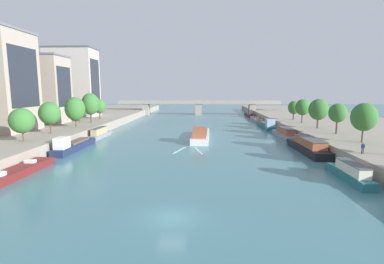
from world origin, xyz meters
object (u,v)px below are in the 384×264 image
at_px(tree_left_far, 100,106).
at_px(tree_right_past_mid, 303,107).
at_px(tree_left_distant, 22,121).
at_px(tree_right_midway, 294,108).
at_px(moored_boat_right_upstream, 308,146).
at_px(moored_boat_right_midway, 285,133).
at_px(bridge_far, 199,106).
at_px(moored_boat_left_far, 19,171).
at_px(tree_right_by_lamp, 338,113).
at_px(barge_midriver, 201,135).
at_px(moored_boat_left_lone, 73,145).
at_px(moored_boat_right_downstream, 267,125).
at_px(tree_right_nearest, 318,110).
at_px(tree_left_nearest, 75,109).
at_px(person_on_quay, 363,147).
at_px(tree_right_distant, 364,117).
at_px(tree_left_end_of_row, 90,104).
at_px(moored_boat_right_end, 249,114).
at_px(moored_boat_right_near, 257,119).
at_px(moored_boat_right_far, 350,173).

distance_m(tree_left_far, tree_right_past_mid, 59.29).
distance_m(tree_left_distant, tree_right_past_mid, 66.06).
bearing_deg(tree_right_midway, moored_boat_right_upstream, -102.48).
xyz_separation_m(moored_boat_right_midway, bridge_far, (-22.08, 59.29, 3.19)).
bearing_deg(moored_boat_left_far, tree_right_by_lamp, 24.36).
bearing_deg(barge_midriver, moored_boat_left_far, -129.50).
xyz_separation_m(moored_boat_right_midway, tree_left_distant, (-50.99, -20.53, 4.98)).
relative_size(moored_boat_left_lone, moored_boat_right_downstream, 0.91).
bearing_deg(tree_right_nearest, barge_midriver, -173.49).
height_order(tree_left_distant, tree_left_nearest, tree_left_nearest).
distance_m(tree_left_far, person_on_quay, 71.41).
distance_m(barge_midriver, moored_boat_right_upstream, 23.72).
relative_size(tree_right_distant, tree_right_past_mid, 1.06).
relative_size(moored_boat_left_far, tree_left_distant, 2.30).
height_order(tree_right_by_lamp, tree_right_midway, tree_right_by_lamp).
relative_size(barge_midriver, tree_left_distant, 3.17).
bearing_deg(tree_left_nearest, tree_right_past_mid, 11.52).
distance_m(tree_left_nearest, tree_left_end_of_row, 10.57).
height_order(moored_boat_right_end, tree_right_nearest, tree_right_nearest).
height_order(moored_boat_left_lone, bridge_far, bridge_far).
relative_size(moored_boat_left_lone, person_on_quay, 9.12).
bearing_deg(moored_boat_left_far, bridge_far, 76.50).
distance_m(moored_boat_right_midway, tree_right_distant, 21.06).
bearing_deg(tree_left_far, barge_midriver, -34.28).
relative_size(moored_boat_left_far, bridge_far, 0.19).
xyz_separation_m(barge_midriver, tree_left_nearest, (-30.20, 2.15, 5.74)).
distance_m(tree_right_nearest, tree_right_past_mid, 10.76).
bearing_deg(tree_left_nearest, tree_right_distant, -16.58).
bearing_deg(moored_boat_right_near, tree_right_past_mid, -74.07).
height_order(moored_boat_left_lone, moored_boat_right_far, moored_boat_left_lone).
bearing_deg(bridge_far, moored_boat_right_upstream, -73.90).
height_order(moored_boat_right_downstream, tree_left_far, tree_left_far).
relative_size(moored_boat_right_near, moored_boat_right_end, 1.25).
distance_m(moored_boat_right_near, tree_right_midway, 20.16).
bearing_deg(tree_left_distant, tree_right_distant, 1.86).
xyz_separation_m(moored_boat_right_midway, tree_right_distant, (8.04, -18.61, 5.70)).
bearing_deg(tree_left_end_of_row, moored_boat_right_end, 41.24).
bearing_deg(tree_right_past_mid, tree_left_nearest, -168.48).
height_order(moored_boat_left_far, moored_boat_right_far, moored_boat_right_far).
xyz_separation_m(moored_boat_right_far, moored_boat_right_end, (0.12, 86.03, -0.10)).
xyz_separation_m(tree_left_distant, tree_left_end_of_row, (0.23, 29.84, 1.36)).
distance_m(moored_boat_left_far, moored_boat_right_near, 82.14).
relative_size(tree_right_distant, tree_right_nearest, 0.99).
relative_size(moored_boat_left_far, moored_boat_right_end, 1.08).
bearing_deg(moored_boat_right_end, tree_right_nearest, -81.55).
bearing_deg(moored_boat_right_upstream, tree_left_distant, -175.28).
distance_m(moored_boat_right_end, tree_right_by_lamp, 63.09).
bearing_deg(tree_left_end_of_row, tree_left_nearest, -87.58).
xyz_separation_m(tree_left_distant, tree_left_nearest, (0.68, 19.29, 0.75)).
relative_size(tree_right_nearest, bridge_far, 0.10).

